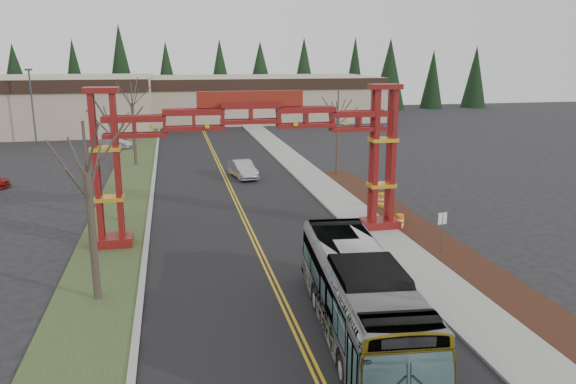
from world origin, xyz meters
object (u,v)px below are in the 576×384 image
object	(u,v)px
light_pole_far	(32,101)
barrel_south	(400,222)
retail_building_east	(258,98)
transit_bus	(359,296)
barrel_mid	(390,212)
gateway_arch	(251,137)
bare_tree_median_far	(132,104)
street_sign	(442,224)
bare_tree_right_far	(338,113)
bare_tree_median_near	(87,174)
barrel_north	(382,201)
bare_tree_median_mid	(114,130)
parked_car_far_a	(114,143)
silver_sedan	(243,169)

from	to	relation	value
light_pole_far	barrel_south	size ratio (longest dim) A/B	9.25
retail_building_east	barrel_south	bearing A→B (deg)	-90.78
transit_bus	barrel_mid	xyz separation A→B (m)	(7.13, 14.64, -1.18)
gateway_arch	bare_tree_median_far	distance (m)	25.74
transit_bus	bare_tree_median_far	bearing A→B (deg)	110.61
retail_building_east	street_sign	world-z (taller)	retail_building_east
barrel_south	bare_tree_right_far	bearing A→B (deg)	87.05
street_sign	barrel_mid	bearing A→B (deg)	91.84
street_sign	barrel_south	distance (m)	4.75
gateway_arch	barrel_south	world-z (taller)	gateway_arch
bare_tree_median_far	street_sign	world-z (taller)	bare_tree_median_far
barrel_mid	bare_tree_median_far	bearing A→B (deg)	127.58
retail_building_east	transit_bus	distance (m)	75.16
retail_building_east	bare_tree_median_near	world-z (taller)	bare_tree_median_near
retail_building_east	barrel_north	distance (m)	57.52
bare_tree_median_far	barrel_north	distance (m)	27.34
bare_tree_median_near	bare_tree_median_far	distance (m)	31.73
gateway_arch	light_pole_far	world-z (taller)	light_pole_far
street_sign	bare_tree_median_mid	bearing A→B (deg)	150.05
parked_car_far_a	bare_tree_median_near	world-z (taller)	bare_tree_median_near
barrel_mid	street_sign	bearing A→B (deg)	-88.16
transit_bus	bare_tree_median_far	xyz separation A→B (m)	(-10.27, 37.25, 4.31)
bare_tree_median_far	street_sign	bearing A→B (deg)	-59.10
parked_car_far_a	bare_tree_median_mid	distance (m)	30.44
retail_building_east	bare_tree_median_mid	size ratio (longest dim) A/B	4.66
retail_building_east	bare_tree_right_far	world-z (taller)	bare_tree_right_far
barrel_north	retail_building_east	bearing A→B (deg)	89.89
bare_tree_median_far	silver_sedan	bearing A→B (deg)	-39.78
silver_sedan	bare_tree_median_far	distance (m)	13.47
transit_bus	parked_car_far_a	bearing A→B (deg)	110.72
gateway_arch	bare_tree_right_far	distance (m)	18.90
parked_car_far_a	transit_bus	bearing A→B (deg)	-140.79
bare_tree_median_far	barrel_north	bearing A→B (deg)	-48.12
retail_building_east	silver_sedan	xyz separation A→B (m)	(-8.45, -45.44, -2.76)
gateway_arch	bare_tree_right_far	world-z (taller)	gateway_arch
parked_car_far_a	bare_tree_right_far	size ratio (longest dim) A/B	0.55
silver_sedan	bare_tree_median_far	bearing A→B (deg)	131.35
transit_bus	parked_car_far_a	world-z (taller)	transit_bus
parked_car_far_a	barrel_south	xyz separation A→B (m)	(20.15, -35.40, -0.19)
transit_bus	barrel_mid	bearing A→B (deg)	69.25
gateway_arch	bare_tree_median_far	bearing A→B (deg)	108.11
transit_bus	bare_tree_median_far	size ratio (longest dim) A/B	1.48
bare_tree_median_mid	silver_sedan	bearing A→B (deg)	49.89
bare_tree_median_near	gateway_arch	bearing A→B (deg)	42.24
bare_tree_median_near	barrel_north	bearing A→B (deg)	33.36
parked_car_far_a	barrel_north	size ratio (longest dim) A/B	3.83
bare_tree_median_near	barrel_north	world-z (taller)	bare_tree_median_near
barrel_south	retail_building_east	bearing A→B (deg)	89.22
gateway_arch	bare_tree_median_near	size ratio (longest dim) A/B	2.29
bare_tree_median_mid	transit_bus	bearing A→B (deg)	-60.26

